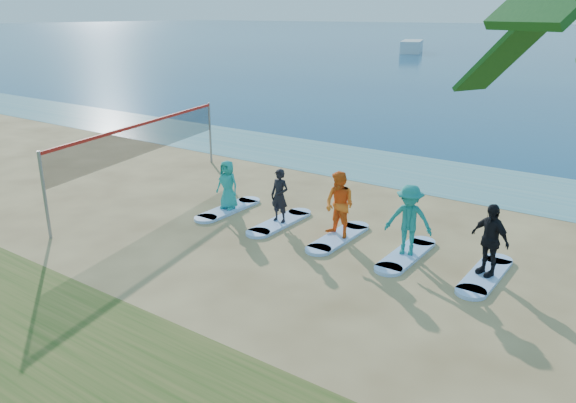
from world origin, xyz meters
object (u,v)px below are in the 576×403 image
Objects in this scene: student_1 at (280,196)px; surfboard_4 at (485,275)px; student_4 at (490,239)px; volleyball_net at (143,139)px; student_2 at (339,205)px; surfboard_1 at (280,222)px; surfboard_0 at (228,209)px; boat_offshore_a at (411,53)px; student_0 at (228,185)px; surfboard_3 at (406,255)px; surfboard_2 at (338,238)px; student_3 at (409,220)px.

student_1 is 6.16m from surfboard_4.
volleyball_net is at bearing -156.03° from student_4.
volleyball_net is 4.80× the size of student_2.
student_2 is 1.05× the size of student_4.
surfboard_1 is at bearing -169.58° from student_2.
surfboard_0 is 2.03m from surfboard_1.
student_1 is (27.16, -71.48, 0.89)m from boat_offshore_a.
surfboard_4 is at bearing -84.58° from boat_offshore_a.
student_0 is 4.07m from student_2.
student_4 is (8.13, 0.00, 0.10)m from student_0.
surfboard_3 is 1.00× the size of surfboard_4.
surfboard_3 is at bearing -4.57° from student_0.
student_1 is at bearing -157.16° from student_4.
student_1 is at bearing 180.00° from surfboard_3.
student_2 is 2.25m from surfboard_3.
student_0 reaches higher than boat_offshore_a.
surfboard_0 and surfboard_2 have the same top height.
student_3 is at bearing 0.00° from surfboard_2.
surfboard_1 and surfboard_2 have the same top height.
student_0 reaches higher than surfboard_2.
student_3 is (2.03, 0.00, 0.97)m from surfboard_2.
volleyball_net reaches higher than student_3.
student_4 is at bearing -4.57° from student_0.
student_0 is 0.97× the size of student_1.
surfboard_1 is (27.16, -71.48, 0.04)m from boat_offshore_a.
student_2 is (0.00, 0.00, 0.97)m from surfboard_2.
surfboard_2 is 1.25× the size of student_4.
boat_offshore_a is 75.77m from surfboard_0.
volleyball_net reaches higher than student_1.
student_2 is at bearing -157.16° from student_4.
surfboard_2 is 1.19× the size of student_2.
surfboard_4 is (2.03, 0.00, 0.00)m from surfboard_3.
student_4 is at bearing -0.28° from student_1.
student_2 is 1.00× the size of student_3.
student_2 is (4.07, 0.00, 0.15)m from student_0.
student_3 reaches higher than surfboard_3.
surfboard_3 is (6.10, 0.00, 0.00)m from surfboard_0.
student_2 is 0.84× the size of surfboard_3.
surfboard_1 is at bearing 164.55° from student_3.
surfboard_3 is at bearing 0.00° from surfboard_0.
boat_offshore_a reaches higher than surfboard_4.
volleyball_net is at bearing -178.63° from surfboard_3.
boat_offshore_a is 3.97× the size of surfboard_1.
surfboard_2 is 2.03m from surfboard_3.
student_3 reaches higher than surfboard_0.
student_1 is 0.73× the size of surfboard_3.
surfboard_0 is at bearing 164.55° from student_3.
surfboard_3 is at bearing 180.00° from surfboard_4.
student_1 is 0.91× the size of student_4.
student_1 is at bearing 180.00° from surfboard_4.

